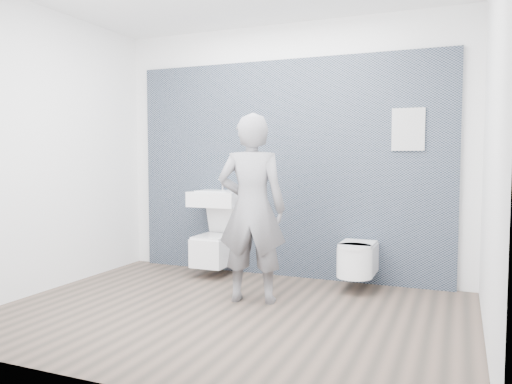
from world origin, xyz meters
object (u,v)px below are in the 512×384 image
at_px(toilet_square, 215,248).
at_px(toilet_rounded, 357,259).
at_px(washbasin, 217,198).
at_px(visitor, 252,209).

bearing_deg(toilet_square, toilet_rounded, -1.19).
height_order(washbasin, visitor, visitor).
bearing_deg(washbasin, toilet_rounded, -3.06).
relative_size(toilet_square, visitor, 0.42).
bearing_deg(washbasin, toilet_square, -90.00).
relative_size(washbasin, toilet_rounded, 0.95).
height_order(washbasin, toilet_square, washbasin).
relative_size(washbasin, visitor, 0.33).
xyz_separation_m(toilet_rounded, visitor, (-0.82, -0.75, 0.55)).
bearing_deg(toilet_rounded, visitor, -137.66).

